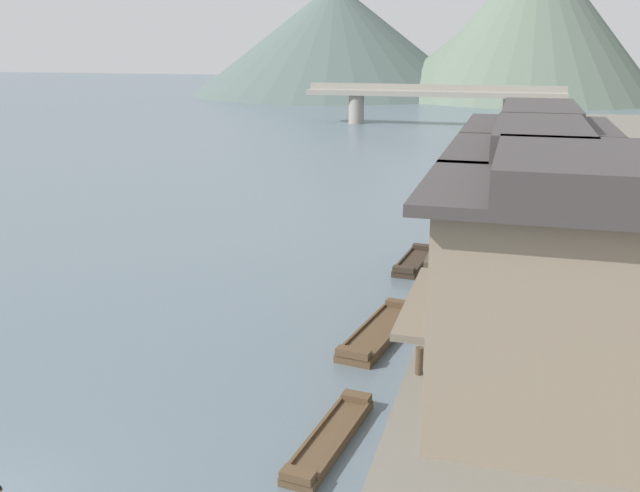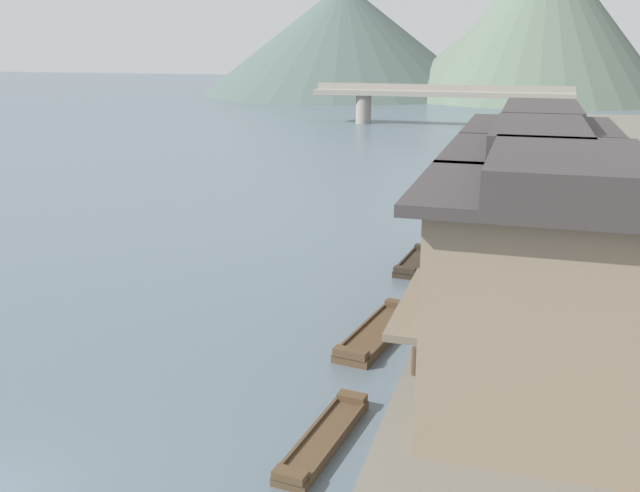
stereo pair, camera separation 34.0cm
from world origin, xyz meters
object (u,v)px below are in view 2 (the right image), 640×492
boat_midriver_drifting (377,333)px  house_waterfront_second (531,233)px  boat_moored_far (446,189)px  house_waterfront_nearest (556,297)px  house_waterfront_tall (535,189)px  mooring_post_dock_near (415,361)px  boat_moored_second (470,153)px  boat_moored_nearest (415,262)px  boat_moored_third (324,438)px  stone_bridge (439,99)px  mooring_post_dock_mid (450,271)px

boat_midriver_drifting → house_waterfront_second: 5.65m
boat_moored_far → house_waterfront_nearest: bearing=-79.1°
house_waterfront_second → house_waterfront_tall: bearing=89.1°
house_waterfront_second → mooring_post_dock_near: (-2.62, -3.85, -2.64)m
boat_moored_second → house_waterfront_tall: 33.34m
boat_moored_far → house_waterfront_second: house_waterfront_second is taller
boat_moored_far → house_waterfront_nearest: (5.60, -29.10, 3.59)m
house_waterfront_nearest → house_waterfront_tall: (-0.45, 12.16, -0.01)m
boat_moored_nearest → boat_moored_second: (-0.45, 31.98, -0.00)m
boat_midriver_drifting → house_waterfront_tall: (4.49, 6.96, 3.55)m
boat_moored_third → stone_bridge: (-6.19, 67.96, 2.93)m
boat_moored_second → mooring_post_dock_near: size_ratio=7.41×
boat_moored_second → house_waterfront_tall: size_ratio=0.82×
boat_moored_nearest → mooring_post_dock_mid: (1.82, -3.75, 0.95)m
boat_moored_far → stone_bridge: bearing=98.2°
boat_midriver_drifting → house_waterfront_tall: bearing=57.2°
house_waterfront_tall → mooring_post_dock_mid: (-2.72, -2.96, -2.60)m
boat_moored_third → house_waterfront_second: 8.62m
boat_moored_second → mooring_post_dock_mid: (2.27, -35.73, 0.95)m
house_waterfront_nearest → stone_bridge: house_waterfront_nearest is taller
house_waterfront_nearest → boat_midriver_drifting: bearing=133.5°
boat_moored_far → house_waterfront_second: (5.05, -23.71, 3.58)m
boat_midriver_drifting → mooring_post_dock_mid: 4.48m
boat_moored_nearest → house_waterfront_second: size_ratio=0.62×
house_waterfront_tall → mooring_post_dock_near: size_ratio=9.08×
boat_moored_second → boat_midriver_drifting: 39.74m
mooring_post_dock_near → mooring_post_dock_mid: size_ratio=0.92×
boat_moored_third → house_waterfront_second: size_ratio=0.65×
boat_moored_third → stone_bridge: bearing=95.2°
boat_moored_nearest → house_waterfront_tall: size_ratio=0.57×
mooring_post_dock_near → house_waterfront_tall: bearing=75.6°
boat_moored_far → house_waterfront_second: 24.50m
boat_moored_far → mooring_post_dock_mid: size_ratio=5.54×
boat_moored_nearest → stone_bridge: (-6.03, 53.83, 2.90)m
boat_moored_third → boat_moored_far: size_ratio=0.90×
stone_bridge → boat_moored_nearest: bearing=-83.6°
house_waterfront_nearest → mooring_post_dock_near: bearing=154.1°
house_waterfront_second → house_waterfront_tall: same height
house_waterfront_second → mooring_post_dock_mid: house_waterfront_second is taller
boat_midriver_drifting → stone_bridge: bearing=95.6°
boat_moored_third → mooring_post_dock_mid: mooring_post_dock_mid is taller
house_waterfront_nearest → mooring_post_dock_near: house_waterfront_nearest is taller
boat_moored_third → house_waterfront_nearest: bearing=13.7°
house_waterfront_nearest → boat_moored_second: bearing=96.9°
boat_moored_nearest → boat_moored_far: (-0.61, 16.15, -0.03)m
boat_moored_second → house_waterfront_second: bearing=-82.9°
boat_moored_nearest → boat_midriver_drifting: (0.05, -7.76, 0.00)m
mooring_post_dock_mid → house_waterfront_tall: bearing=47.3°
house_waterfront_nearest → stone_bridge: 67.69m
boat_moored_third → boat_moored_far: bearing=91.4°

